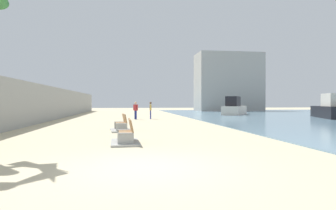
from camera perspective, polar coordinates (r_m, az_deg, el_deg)
The scene contains 9 objects.
ground_plane at distance 25.48m, azimuth -6.95°, elevation -3.17°, with size 120.00×120.00×0.00m, color #C6B793.
seawall at distance 26.38m, azimuth -23.47°, elevation 0.25°, with size 0.80×64.00×3.07m, color #9E9E99.
bench_near at distance 11.91m, azimuth -8.19°, elevation -6.27°, with size 1.17×2.13×0.98m.
bench_far at distance 17.06m, azimuth -9.10°, elevation -4.21°, with size 1.31×2.20×0.98m.
person_walking at distance 28.83m, azimuth -3.40°, elevation -0.77°, with size 0.23×0.53×1.69m.
person_standing at distance 28.29m, azimuth -6.31°, elevation -0.80°, with size 0.44×0.35×1.69m.
boat_far_left at distance 39.46m, azimuth 12.73°, elevation -0.56°, with size 5.29×6.86×2.35m.
boat_mid_bay at distance 34.19m, azimuth 28.66°, elevation -0.70°, with size 3.72×7.03×2.48m.
harbor_building at distance 56.83m, azimuth 11.60°, elevation 4.32°, with size 12.00×6.00×10.80m, color #9E9E99.
Camera 1 is at (-0.46, -7.42, 1.64)m, focal length 31.42 mm.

